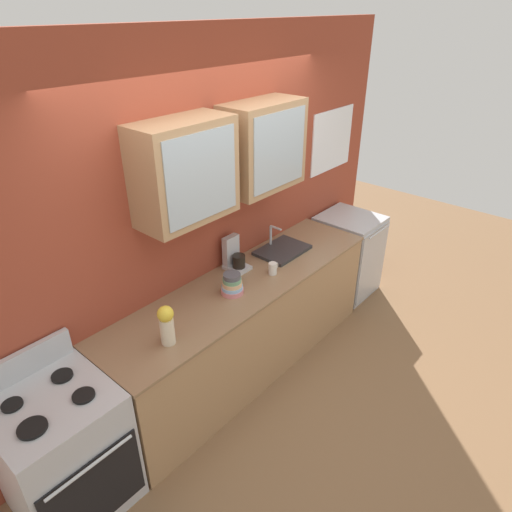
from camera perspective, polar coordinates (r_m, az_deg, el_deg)
The scene contains 10 objects.
ground_plane at distance 4.25m, azimuth -1.19°, elevation -13.52°, with size 10.00×10.00×0.00m, color brown.
back_wall_unit at distance 3.63m, azimuth -5.42°, elevation 6.73°, with size 4.68×0.45×2.79m.
counter at distance 3.95m, azimuth -1.26°, elevation -8.73°, with size 2.68×0.68×0.90m.
stove_range at distance 3.27m, azimuth -23.02°, elevation -21.87°, with size 0.67×0.69×1.08m.
sink_faucet at distance 4.13m, azimuth 3.30°, elevation 0.82°, with size 0.47×0.34×0.22m.
bowl_stack at distance 3.52m, azimuth -3.04°, elevation -3.62°, with size 0.18×0.18×0.17m.
vase at distance 3.04m, azimuth -11.24°, elevation -8.41°, with size 0.11×0.11×0.29m.
cup_near_sink at distance 3.77m, azimuth 2.15°, elevation -1.57°, with size 0.11×0.07×0.10m.
dishwasher at distance 5.11m, azimuth 11.44°, elevation 0.22°, with size 0.57×0.66×0.90m.
coffee_maker at distance 3.83m, azimuth -2.74°, elevation -0.11°, with size 0.17×0.20×0.29m.
Camera 1 is at (-2.30, -2.10, 2.89)m, focal length 31.66 mm.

